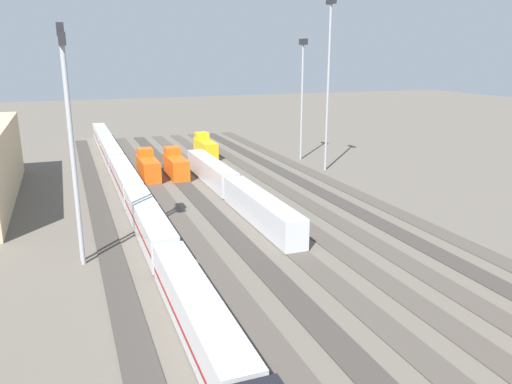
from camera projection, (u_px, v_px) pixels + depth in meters
ground_plane at (239, 205)px, 76.15m from camera, size 400.00×400.00×0.00m
track_bed_0 at (353, 192)px, 82.98m from camera, size 140.00×2.80×0.12m
track_bed_1 at (326, 195)px, 81.27m from camera, size 140.00×2.80×0.12m
track_bed_2 at (298, 198)px, 79.56m from camera, size 140.00×2.80×0.12m
track_bed_3 at (269, 201)px, 77.84m from camera, size 140.00×2.80×0.12m
track_bed_4 at (239, 204)px, 76.13m from camera, size 140.00×2.80×0.12m
track_bed_5 at (207, 208)px, 74.42m from camera, size 140.00×2.80×0.12m
track_bed_6 at (173, 212)px, 72.71m from camera, size 140.00×2.80×0.12m
track_bed_7 at (138, 215)px, 70.99m from camera, size 140.00×2.80×0.12m
track_bed_8 at (102, 219)px, 69.28m from camera, size 140.00×2.80×0.12m
train_on_track_5 at (176, 165)px, 93.27m from camera, size 10.00×3.00×5.00m
train_on_track_6 at (148, 167)px, 91.97m from camera, size 10.00×3.00×5.00m
train_on_track_7 at (133, 193)px, 74.82m from camera, size 139.00×3.06×4.40m
train_on_track_4 at (232, 187)px, 78.27m from camera, size 47.20×3.00×3.80m
train_on_track_3 at (205, 148)px, 110.90m from camera, size 10.00×3.00×5.00m
light_mast_0 at (329, 66)px, 93.68m from camera, size 2.80×0.70×32.01m
light_mast_1 at (68, 114)px, 51.35m from camera, size 2.80×0.70×24.98m
light_mast_2 at (302, 83)px, 104.98m from camera, size 2.80×0.70×25.11m
light_mast_3 at (70, 120)px, 50.62m from camera, size 2.80×0.70×24.08m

